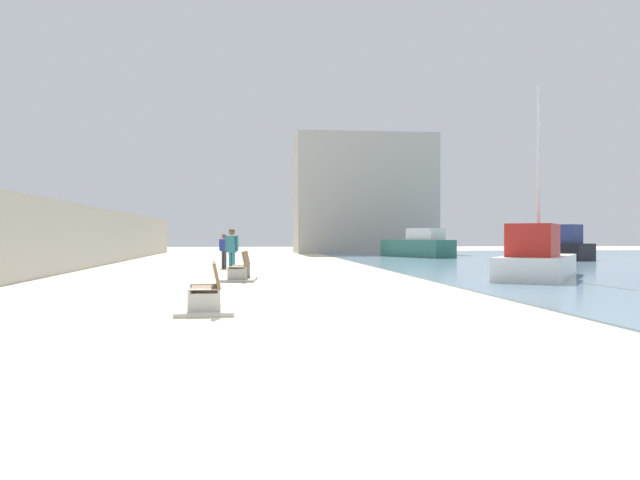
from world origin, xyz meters
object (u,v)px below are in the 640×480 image
(person_walking, at_px, (224,249))
(boat_outer, at_px, (418,246))
(boat_far_right, at_px, (536,258))
(boat_distant, at_px, (552,247))
(bench_far, at_px, (240,273))
(bench_near, at_px, (206,300))
(person_standing, at_px, (232,248))

(person_walking, relative_size, boat_outer, 0.25)
(boat_far_right, bearing_deg, boat_distant, 62.36)
(bench_far, bearing_deg, bench_near, -93.80)
(person_standing, distance_m, boat_far_right, 10.75)
(person_walking, xyz_separation_m, boat_far_right, (10.84, -8.60, -0.19))
(bench_near, distance_m, person_standing, 11.16)
(boat_far_right, relative_size, boat_distant, 1.28)
(person_standing, relative_size, boat_distant, 0.34)
(bench_far, relative_size, person_walking, 1.38)
(boat_distant, bearing_deg, bench_near, -127.88)
(bench_near, height_order, boat_outer, boat_outer)
(bench_near, distance_m, person_walking, 16.91)
(person_walking, height_order, boat_outer, boat_outer)
(bench_far, xyz_separation_m, boat_far_right, (10.05, -0.60, 0.49))
(bench_near, height_order, boat_distant, boat_distant)
(bench_near, bearing_deg, person_walking, 90.69)
(person_standing, distance_m, boat_distant, 23.38)
(person_standing, height_order, boat_far_right, boat_far_right)
(bench_near, distance_m, bench_far, 8.91)
(bench_far, bearing_deg, person_standing, 98.11)
(person_standing, distance_m, boat_outer, 22.94)
(boat_far_right, bearing_deg, person_standing, 164.74)
(bench_far, height_order, boat_outer, boat_outer)
(bench_near, height_order, person_walking, person_walking)
(boat_far_right, bearing_deg, boat_outer, 85.23)
(boat_far_right, height_order, boat_distant, boat_far_right)
(bench_near, bearing_deg, bench_far, 86.20)
(bench_near, height_order, bench_far, same)
(bench_far, height_order, person_walking, person_walking)
(boat_distant, bearing_deg, bench_far, -139.65)
(boat_far_right, xyz_separation_m, boat_distant, (8.62, 16.46, 0.09))
(person_walking, bearing_deg, boat_outer, 47.04)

